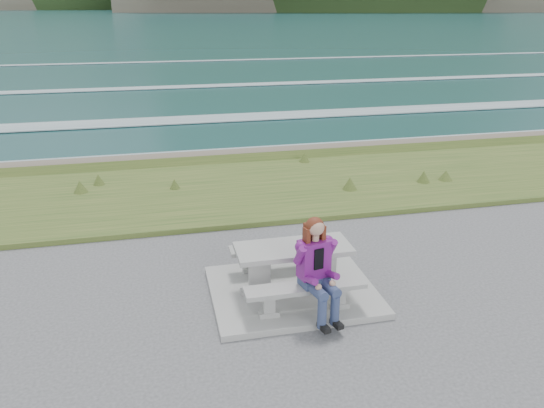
% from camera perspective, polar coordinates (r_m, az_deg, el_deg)
% --- Properties ---
extents(concrete_slab, '(2.60, 2.10, 0.10)m').
position_cam_1_polar(concrete_slab, '(8.65, 2.23, -9.35)').
color(concrete_slab, '#ABACA6').
rests_on(concrete_slab, ground).
extents(picnic_table, '(1.80, 0.75, 0.75)m').
position_cam_1_polar(picnic_table, '(8.35, 2.29, -5.60)').
color(picnic_table, '#ABACA6').
rests_on(picnic_table, concrete_slab).
extents(bench_landward, '(1.80, 0.35, 0.45)m').
position_cam_1_polar(bench_landward, '(7.87, 3.59, -9.36)').
color(bench_landward, '#ABACA6').
rests_on(bench_landward, concrete_slab).
extents(bench_seaward, '(1.80, 0.35, 0.45)m').
position_cam_1_polar(bench_seaward, '(9.06, 1.12, -4.98)').
color(bench_seaward, '#ABACA6').
rests_on(bench_seaward, concrete_slab).
extents(grass_verge, '(160.00, 4.50, 0.22)m').
position_cam_1_polar(grass_verge, '(13.12, -3.38, 1.33)').
color(grass_verge, '#2E4F1D').
rests_on(grass_verge, ground).
extents(shore_drop, '(160.00, 0.80, 2.20)m').
position_cam_1_polar(shore_drop, '(15.85, -5.14, 4.79)').
color(shore_drop, brown).
rests_on(shore_drop, ground).
extents(ocean, '(1600.00, 1600.00, 0.09)m').
position_cam_1_polar(ocean, '(32.93, -9.26, 10.05)').
color(ocean, '#1B4A4C').
rests_on(ocean, ground).
extents(seated_woman, '(0.58, 0.84, 1.50)m').
position_cam_1_polar(seated_woman, '(7.69, 5.09, -8.42)').
color(seated_woman, '#324871').
rests_on(seated_woman, concrete_slab).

